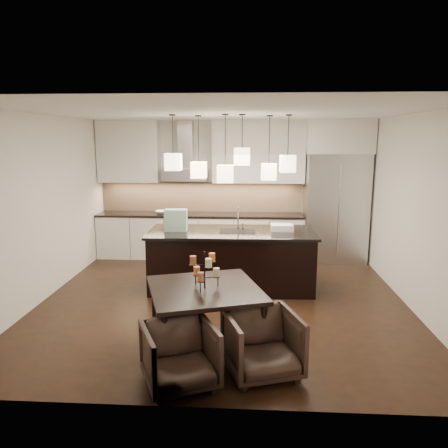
# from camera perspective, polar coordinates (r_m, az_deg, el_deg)

# --- Properties ---
(floor) EXTENTS (5.50, 5.50, 0.02)m
(floor) POSITION_cam_1_polar(r_m,az_deg,el_deg) (6.83, -0.10, -9.93)
(floor) COLOR black
(floor) RESTS_ON ground
(ceiling) EXTENTS (5.50, 5.50, 0.02)m
(ceiling) POSITION_cam_1_polar(r_m,az_deg,el_deg) (6.38, -0.11, 14.43)
(ceiling) COLOR white
(ceiling) RESTS_ON wall_back
(wall_back) EXTENTS (5.50, 0.02, 2.80)m
(wall_back) POSITION_cam_1_polar(r_m,az_deg,el_deg) (9.18, 0.97, 4.62)
(wall_back) COLOR silver
(wall_back) RESTS_ON ground
(wall_front) EXTENTS (5.50, 0.02, 2.80)m
(wall_front) POSITION_cam_1_polar(r_m,az_deg,el_deg) (3.77, -2.74, -4.98)
(wall_front) COLOR silver
(wall_front) RESTS_ON ground
(wall_left) EXTENTS (0.02, 5.50, 2.80)m
(wall_left) POSITION_cam_1_polar(r_m,az_deg,el_deg) (7.17, -22.70, 1.91)
(wall_left) COLOR silver
(wall_left) RESTS_ON ground
(wall_right) EXTENTS (0.02, 5.50, 2.80)m
(wall_right) POSITION_cam_1_polar(r_m,az_deg,el_deg) (6.86, 23.57, 1.46)
(wall_right) COLOR silver
(wall_right) RESTS_ON ground
(refrigerator) EXTENTS (1.20, 0.72, 2.15)m
(refrigerator) POSITION_cam_1_polar(r_m,az_deg,el_deg) (9.00, 14.34, 2.06)
(refrigerator) COLOR #B7B7BA
(refrigerator) RESTS_ON floor
(fridge_panel) EXTENTS (1.26, 0.72, 0.65)m
(fridge_panel) POSITION_cam_1_polar(r_m,az_deg,el_deg) (8.90, 14.78, 10.99)
(fridge_panel) COLOR silver
(fridge_panel) RESTS_ON refrigerator
(lower_cabinets) EXTENTS (4.21, 0.62, 0.88)m
(lower_cabinets) POSITION_cam_1_polar(r_m,az_deg,el_deg) (9.07, -3.09, -1.63)
(lower_cabinets) COLOR silver
(lower_cabinets) RESTS_ON floor
(countertop) EXTENTS (4.21, 0.66, 0.04)m
(countertop) POSITION_cam_1_polar(r_m,az_deg,el_deg) (8.98, -3.12, 1.23)
(countertop) COLOR black
(countertop) RESTS_ON lower_cabinets
(backsplash) EXTENTS (4.21, 0.02, 0.63)m
(backsplash) POSITION_cam_1_polar(r_m,az_deg,el_deg) (9.22, -2.93, 3.60)
(backsplash) COLOR tan
(backsplash) RESTS_ON countertop
(upper_cab_left) EXTENTS (1.25, 0.35, 1.25)m
(upper_cab_left) POSITION_cam_1_polar(r_m,az_deg,el_deg) (9.27, -12.33, 9.24)
(upper_cab_left) COLOR silver
(upper_cab_left) RESTS_ON wall_back
(upper_cab_right) EXTENTS (1.85, 0.35, 1.25)m
(upper_cab_right) POSITION_cam_1_polar(r_m,az_deg,el_deg) (8.93, 4.52, 9.39)
(upper_cab_right) COLOR silver
(upper_cab_right) RESTS_ON wall_back
(hood_canopy) EXTENTS (0.90, 0.52, 0.24)m
(hood_canopy) POSITION_cam_1_polar(r_m,az_deg,el_deg) (8.96, -5.06, 6.47)
(hood_canopy) COLOR #B7B7BA
(hood_canopy) RESTS_ON wall_back
(hood_chimney) EXTENTS (0.30, 0.28, 0.96)m
(hood_chimney) POSITION_cam_1_polar(r_m,az_deg,el_deg) (9.04, -5.02, 10.32)
(hood_chimney) COLOR #B7B7BA
(hood_chimney) RESTS_ON hood_canopy
(fruit_bowl) EXTENTS (0.29, 0.29, 0.06)m
(fruit_bowl) POSITION_cam_1_polar(r_m,az_deg,el_deg) (9.05, -8.13, 1.54)
(fruit_bowl) COLOR silver
(fruit_bowl) RESTS_ON countertop
(island_body) EXTENTS (2.64, 1.11, 0.92)m
(island_body) POSITION_cam_1_polar(r_m,az_deg,el_deg) (7.21, 0.98, -4.83)
(island_body) COLOR black
(island_body) RESTS_ON floor
(island_top) EXTENTS (2.73, 1.20, 0.04)m
(island_top) POSITION_cam_1_polar(r_m,az_deg,el_deg) (7.09, 0.99, -1.09)
(island_top) COLOR black
(island_top) RESTS_ON island_body
(faucet) EXTENTS (0.11, 0.25, 0.40)m
(faucet) POSITION_cam_1_polar(r_m,az_deg,el_deg) (7.15, 1.85, 0.81)
(faucet) COLOR silver
(faucet) RESTS_ON island_top
(tote_bag) EXTENTS (0.36, 0.20, 0.36)m
(tote_bag) POSITION_cam_1_polar(r_m,az_deg,el_deg) (7.10, -6.30, 0.50)
(tote_bag) COLOR #1F664D
(tote_bag) RESTS_ON island_top
(food_container) EXTENTS (0.36, 0.26, 0.10)m
(food_container) POSITION_cam_1_polar(r_m,az_deg,el_deg) (7.16, 7.57, -0.46)
(food_container) COLOR silver
(food_container) RESTS_ON island_top
(dining_table) EXTENTS (1.55, 1.55, 0.74)m
(dining_table) POSITION_cam_1_polar(r_m,az_deg,el_deg) (5.25, -2.50, -12.12)
(dining_table) COLOR black
(dining_table) RESTS_ON floor
(candelabra) EXTENTS (0.45, 0.45, 0.43)m
(candelabra) POSITION_cam_1_polar(r_m,az_deg,el_deg) (5.05, -2.55, -5.98)
(candelabra) COLOR black
(candelabra) RESTS_ON dining_table
(candle_a) EXTENTS (0.09, 0.09, 0.10)m
(candle_a) POSITION_cam_1_polar(r_m,az_deg,el_deg) (5.09, -1.02, -6.32)
(candle_a) COLOR beige
(candle_a) RESTS_ON candelabra
(candle_b) EXTENTS (0.09, 0.09, 0.10)m
(candle_b) POSITION_cam_1_polar(r_m,az_deg,el_deg) (5.16, -3.58, -6.10)
(candle_b) COLOR orange
(candle_b) RESTS_ON candelabra
(candle_c) EXTENTS (0.09, 0.09, 0.10)m
(candle_c) POSITION_cam_1_polar(r_m,az_deg,el_deg) (4.94, -3.05, -6.89)
(candle_c) COLOR brown
(candle_c) RESTS_ON candelabra
(candle_d) EXTENTS (0.09, 0.09, 0.10)m
(candle_d) POSITION_cam_1_polar(r_m,az_deg,el_deg) (5.12, -1.58, -4.37)
(candle_d) COLOR orange
(candle_d) RESTS_ON candelabra
(candle_e) EXTENTS (0.09, 0.09, 0.10)m
(candle_e) POSITION_cam_1_polar(r_m,az_deg,el_deg) (5.01, -4.05, -4.75)
(candle_e) COLOR brown
(candle_e) RESTS_ON candelabra
(candle_f) EXTENTS (0.09, 0.09, 0.10)m
(candle_f) POSITION_cam_1_polar(r_m,az_deg,el_deg) (4.90, -2.03, -5.10)
(candle_f) COLOR beige
(candle_f) RESTS_ON candelabra
(armchair_left) EXTENTS (0.92, 0.93, 0.64)m
(armchair_left) POSITION_cam_1_polar(r_m,az_deg,el_deg) (4.55, -5.79, -16.71)
(armchair_left) COLOR black
(armchair_left) RESTS_ON floor
(armchair_right) EXTENTS (0.92, 0.93, 0.68)m
(armchair_right) POSITION_cam_1_polar(r_m,az_deg,el_deg) (4.73, 5.04, -15.33)
(armchair_right) COLOR black
(armchair_right) RESTS_ON floor
(pendant_a) EXTENTS (0.24, 0.24, 0.26)m
(pendant_a) POSITION_cam_1_polar(r_m,az_deg,el_deg) (6.86, -6.64, 8.06)
(pendant_a) COLOR beige
(pendant_a) RESTS_ON ceiling
(pendant_b) EXTENTS (0.24, 0.24, 0.26)m
(pendant_b) POSITION_cam_1_polar(r_m,az_deg,el_deg) (7.11, -3.31, 7.05)
(pendant_b) COLOR beige
(pendant_b) RESTS_ON ceiling
(pendant_c) EXTENTS (0.24, 0.24, 0.26)m
(pendant_c) POSITION_cam_1_polar(r_m,az_deg,el_deg) (6.73, 2.37, 8.80)
(pendant_c) COLOR beige
(pendant_c) RESTS_ON ceiling
(pendant_d) EXTENTS (0.24, 0.24, 0.26)m
(pendant_d) POSITION_cam_1_polar(r_m,az_deg,el_deg) (7.09, 5.86, 6.80)
(pendant_d) COLOR beige
(pendant_d) RESTS_ON ceiling
(pendant_e) EXTENTS (0.24, 0.24, 0.26)m
(pendant_e) POSITION_cam_1_polar(r_m,az_deg,el_deg) (6.92, 8.31, 7.79)
(pendant_e) COLOR beige
(pendant_e) RESTS_ON ceiling
(pendant_f) EXTENTS (0.24, 0.24, 0.26)m
(pendant_f) POSITION_cam_1_polar(r_m,az_deg,el_deg) (6.67, 0.17, 6.57)
(pendant_f) COLOR beige
(pendant_f) RESTS_ON ceiling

